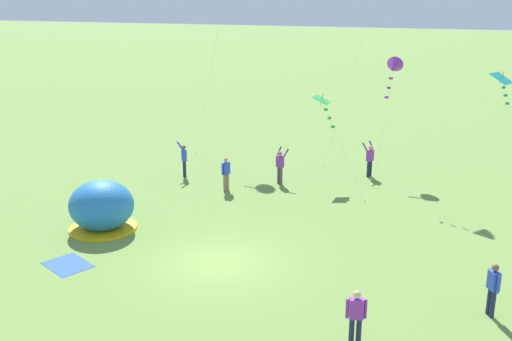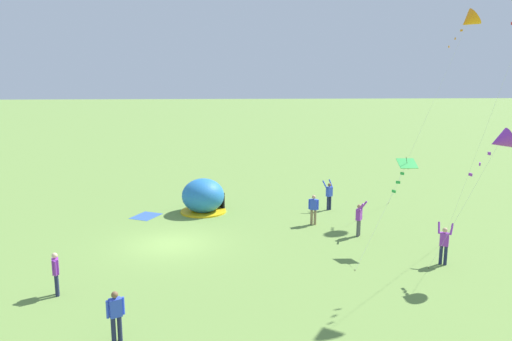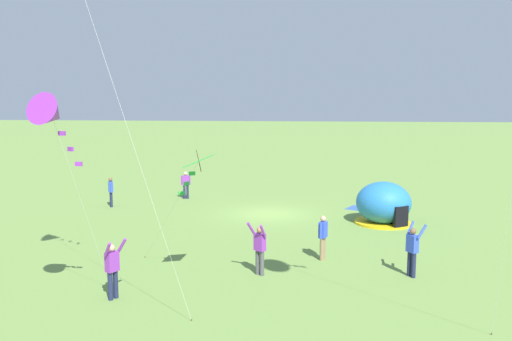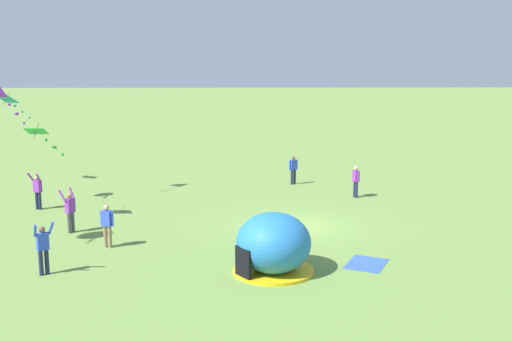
% 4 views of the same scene
% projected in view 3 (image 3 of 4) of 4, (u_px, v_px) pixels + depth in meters
% --- Properties ---
extents(ground_plane, '(300.00, 300.00, 0.00)m').
position_uv_depth(ground_plane, '(269.00, 214.00, 27.09)').
color(ground_plane, olive).
extents(popup_tent, '(2.81, 2.81, 2.10)m').
position_uv_depth(popup_tent, '(383.00, 204.00, 24.82)').
color(popup_tent, '#2672BF').
rests_on(popup_tent, ground).
extents(picnic_blanket, '(2.10, 1.91, 0.01)m').
position_uv_depth(picnic_blanket, '(363.00, 209.00, 28.41)').
color(picnic_blanket, '#3359A5').
rests_on(picnic_blanket, ground).
extents(person_far_back, '(0.57, 0.34, 1.72)m').
position_uv_depth(person_far_back, '(186.00, 184.00, 31.36)').
color(person_far_back, '#1E2347').
rests_on(person_far_back, ground).
extents(person_center_field, '(0.64, 0.72, 1.89)m').
position_uv_depth(person_center_field, '(113.00, 267.00, 15.12)').
color(person_center_field, '#1E2347').
rests_on(person_center_field, ground).
extents(person_arms_raised, '(0.72, 0.67, 1.89)m').
position_uv_depth(person_arms_raised, '(260.00, 247.00, 17.27)').
color(person_arms_raised, '#4C4C51').
rests_on(person_arms_raised, ground).
extents(person_strolling, '(0.39, 0.53, 1.72)m').
position_uv_depth(person_strolling, '(111.00, 190.00, 28.85)').
color(person_strolling, '#1E2347').
rests_on(person_strolling, ground).
extents(person_near_tent, '(0.36, 0.56, 1.72)m').
position_uv_depth(person_near_tent, '(323.00, 235.00, 18.99)').
color(person_near_tent, '#8C7251').
rests_on(person_near_tent, ground).
extents(person_with_toddler, '(0.67, 0.72, 1.89)m').
position_uv_depth(person_with_toddler, '(412.00, 249.00, 17.10)').
color(person_with_toddler, '#1E2347').
rests_on(person_with_toddler, ground).
extents(kite_green, '(3.42, 3.61, 4.53)m').
position_uv_depth(kite_green, '(196.00, 167.00, 15.51)').
color(kite_green, silver).
rests_on(kite_green, ground).
extents(kite_purple, '(1.00, 3.15, 6.23)m').
position_uv_depth(kite_purple, '(51.00, 114.00, 12.90)').
color(kite_purple, silver).
rests_on(kite_purple, ground).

